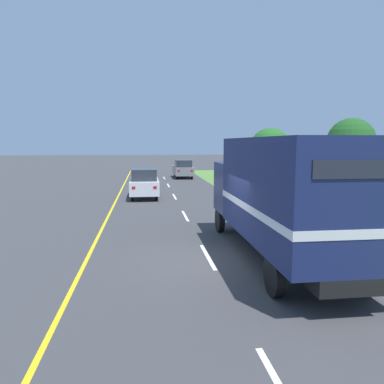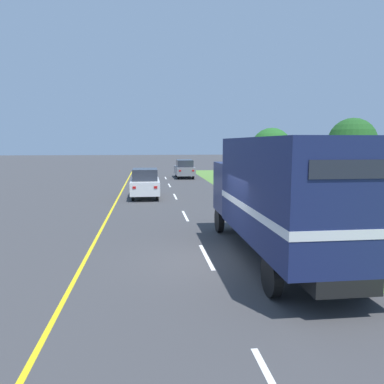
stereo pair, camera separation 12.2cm
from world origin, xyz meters
name	(u,v)px [view 2 (the right image)]	position (x,y,z in m)	size (l,w,h in m)	color
ground_plane	(208,260)	(0.00, 0.00, 0.00)	(200.00, 200.00, 0.00)	#3D3D3F
edge_line_yellow	(114,205)	(-3.70, 10.55, 0.00)	(0.12, 52.68, 0.01)	yellow
centre_dash_near	(206,256)	(0.00, 0.37, 0.00)	(0.12, 2.60, 0.01)	white
centre_dash_mid_a	(185,216)	(0.00, 6.97, 0.00)	(0.12, 2.60, 0.01)	white
centre_dash_mid_b	(175,197)	(0.00, 13.57, 0.00)	(0.12, 2.60, 0.01)	white
centre_dash_far	(169,185)	(0.00, 20.17, 0.00)	(0.12, 2.60, 0.01)	white
centre_dash_farthest	(166,178)	(0.00, 26.77, 0.00)	(0.12, 2.60, 0.01)	white
horse_trailer_truck	(281,194)	(2.12, -0.31, 2.04)	(2.57, 8.52, 3.66)	black
lead_car_white	(145,183)	(-1.96, 13.32, 0.95)	(1.80, 4.03, 1.88)	black
lead_car_grey_ahead	(184,169)	(1.91, 26.84, 0.93)	(1.80, 4.43, 1.82)	black
highway_sign	(294,174)	(5.54, 7.22, 1.96)	(2.00, 0.09, 3.03)	#9E9EA3
roadside_tree_near	(352,142)	(11.70, 12.73, 3.57)	(3.13, 3.13, 5.15)	brown
roadside_tree_mid	(271,149)	(8.04, 18.21, 3.06)	(3.27, 3.27, 4.70)	brown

